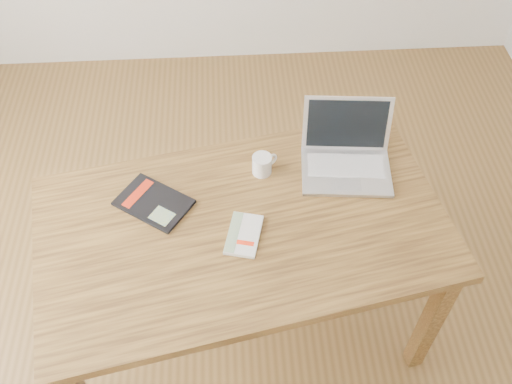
{
  "coord_description": "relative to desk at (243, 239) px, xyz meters",
  "views": [
    {
      "loc": [
        0.1,
        -1.17,
        2.35
      ],
      "look_at": [
        0.17,
        0.08,
        0.85
      ],
      "focal_mm": 40.0,
      "sensor_mm": 36.0,
      "label": 1
    }
  ],
  "objects": [
    {
      "name": "coffee_mug",
      "position": [
        0.09,
        0.24,
        0.13
      ],
      "size": [
        0.1,
        0.08,
        0.08
      ],
      "rotation": [
        0.0,
        0.0,
        0.56
      ],
      "color": "white",
      "rests_on": "desk"
    },
    {
      "name": "white_guidebook",
      "position": [
        0.0,
        -0.05,
        0.1
      ],
      "size": [
        0.15,
        0.2,
        0.02
      ],
      "rotation": [
        0.0,
        0.0,
        -0.24
      ],
      "color": "beige",
      "rests_on": "desk"
    },
    {
      "name": "room",
      "position": [
        -0.19,
        -0.02,
        0.69
      ],
      "size": [
        4.04,
        4.04,
        2.7
      ],
      "color": "brown",
      "rests_on": "ground"
    },
    {
      "name": "desk",
      "position": [
        0.0,
        0.0,
        0.0
      ],
      "size": [
        1.56,
        1.08,
        0.75
      ],
      "rotation": [
        0.0,
        0.0,
        0.2
      ],
      "color": "brown",
      "rests_on": "ground"
    },
    {
      "name": "black_guidebook",
      "position": [
        -0.32,
        0.11,
        0.1
      ],
      "size": [
        0.31,
        0.28,
        0.01
      ],
      "rotation": [
        0.0,
        0.0,
        0.97
      ],
      "color": "black",
      "rests_on": "desk"
    },
    {
      "name": "laptop",
      "position": [
        0.4,
        0.27,
        0.14
      ],
      "size": [
        0.36,
        0.32,
        0.23
      ],
      "rotation": [
        0.0,
        0.0,
        -0.09
      ],
      "color": "silver",
      "rests_on": "desk"
    }
  ]
}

